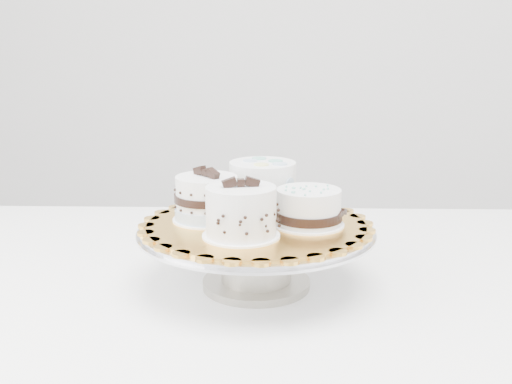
% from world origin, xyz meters
% --- Properties ---
extents(table, '(1.42, 1.06, 0.75)m').
position_xyz_m(table, '(0.13, 0.27, 0.68)').
color(table, white).
rests_on(table, floor).
extents(cake_stand, '(0.37, 0.37, 0.10)m').
position_xyz_m(cake_stand, '(0.11, 0.21, 0.82)').
color(cake_stand, gray).
rests_on(cake_stand, table).
extents(cake_board, '(0.45, 0.45, 0.01)m').
position_xyz_m(cake_board, '(0.11, 0.21, 0.85)').
color(cake_board, orange).
rests_on(cake_board, cake_stand).
extents(cake_swirl, '(0.13, 0.13, 0.09)m').
position_xyz_m(cake_swirl, '(0.10, 0.14, 0.89)').
color(cake_swirl, white).
rests_on(cake_swirl, cake_board).
extents(cake_banded, '(0.14, 0.14, 0.09)m').
position_xyz_m(cake_banded, '(0.03, 0.22, 0.89)').
color(cake_banded, white).
rests_on(cake_banded, cake_board).
extents(cake_dots, '(0.13, 0.13, 0.08)m').
position_xyz_m(cake_dots, '(0.10, 0.30, 0.90)').
color(cake_dots, white).
rests_on(cake_dots, cake_board).
extents(cake_ribbon, '(0.12, 0.12, 0.06)m').
position_xyz_m(cake_ribbon, '(0.19, 0.22, 0.88)').
color(cake_ribbon, white).
rests_on(cake_ribbon, cake_board).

